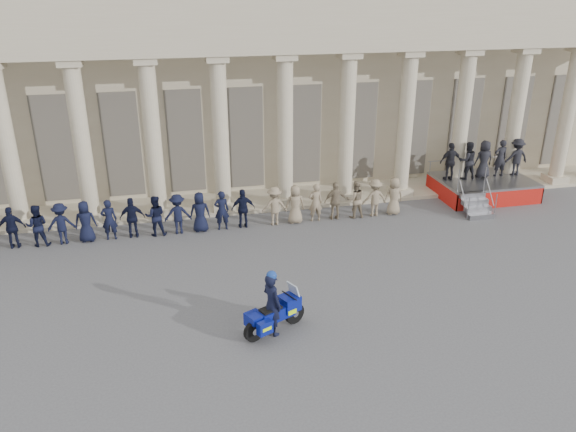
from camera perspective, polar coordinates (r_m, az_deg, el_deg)
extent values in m
plane|color=#49494C|center=(16.58, 1.30, -9.40)|extent=(90.00, 90.00, 0.00)
cube|color=tan|center=(29.16, -5.95, 14.04)|extent=(40.00, 10.00, 9.00)
cube|color=tan|center=(24.31, -3.69, 1.56)|extent=(40.00, 2.60, 0.15)
cube|color=tan|center=(22.00, -3.79, 17.35)|extent=(35.80, 1.00, 1.00)
cube|color=tan|center=(21.92, -3.87, 20.22)|extent=(35.80, 1.00, 1.20)
cube|color=tan|center=(23.91, -25.42, -0.48)|extent=(0.90, 0.90, 0.30)
cylinder|color=tan|center=(23.03, -26.64, 6.29)|extent=(0.64, 0.64, 5.60)
cube|color=tan|center=(23.44, -19.26, 0.05)|extent=(0.90, 0.90, 0.30)
cylinder|color=tan|center=(22.54, -20.22, 6.99)|extent=(0.64, 0.64, 5.60)
cube|color=tan|center=(22.00, -21.26, 14.31)|extent=(0.85, 0.85, 0.24)
cube|color=tan|center=(23.24, -12.91, 0.59)|extent=(0.90, 0.90, 0.30)
cylinder|color=tan|center=(22.33, -13.57, 7.62)|extent=(0.64, 0.64, 5.60)
cube|color=tan|center=(21.79, -14.29, 15.05)|extent=(0.85, 0.85, 0.24)
cube|color=tan|center=(23.34, -6.54, 1.13)|extent=(0.90, 0.90, 0.30)
cylinder|color=tan|center=(22.43, -6.87, 8.16)|extent=(0.64, 0.64, 5.60)
cube|color=tan|center=(21.90, -7.24, 15.57)|extent=(0.85, 0.85, 0.24)
cube|color=tan|center=(23.72, -0.29, 1.64)|extent=(0.90, 0.90, 0.30)
cylinder|color=tan|center=(22.83, -0.31, 8.57)|extent=(0.64, 0.64, 5.60)
cube|color=tan|center=(22.30, -0.32, 15.87)|extent=(0.85, 0.85, 0.24)
cube|color=tan|center=(24.37, 5.69, 2.12)|extent=(0.90, 0.90, 0.30)
cylinder|color=tan|center=(23.51, 5.97, 8.86)|extent=(0.64, 0.64, 5.60)
cube|color=tan|center=(23.00, 6.27, 15.95)|extent=(0.85, 0.85, 0.24)
cube|color=tan|center=(25.28, 11.31, 2.54)|extent=(0.90, 0.90, 0.30)
cylinder|color=tan|center=(24.45, 11.83, 9.04)|extent=(0.64, 0.64, 5.60)
cube|color=tan|center=(23.96, 12.41, 15.84)|extent=(0.85, 0.85, 0.24)
cube|color=tan|center=(26.41, 16.49, 2.91)|extent=(0.90, 0.90, 0.30)
cylinder|color=tan|center=(25.62, 17.22, 9.13)|extent=(0.64, 0.64, 5.60)
cube|color=tan|center=(25.15, 18.01, 15.59)|extent=(0.85, 0.85, 0.24)
cube|color=tan|center=(27.74, 21.22, 3.22)|extent=(0.90, 0.90, 0.30)
cylinder|color=tan|center=(26.99, 22.10, 9.13)|extent=(0.64, 0.64, 5.60)
cube|color=tan|center=(26.54, 23.04, 15.24)|extent=(0.85, 0.85, 0.24)
cube|color=tan|center=(29.25, 25.48, 3.49)|extent=(0.90, 0.90, 0.30)
cylinder|color=tan|center=(28.53, 26.48, 9.08)|extent=(0.64, 0.64, 5.60)
cube|color=black|center=(24.84, -22.48, 6.34)|extent=(1.30, 0.12, 4.20)
cube|color=black|center=(24.52, -16.48, 6.94)|extent=(1.30, 0.12, 4.20)
cube|color=black|center=(24.48, -10.37, 7.48)|extent=(1.30, 0.12, 4.20)
cube|color=black|center=(24.70, -4.30, 7.92)|extent=(1.30, 0.12, 4.20)
cube|color=black|center=(25.20, 1.61, 8.27)|extent=(1.30, 0.12, 4.20)
cube|color=black|center=(25.95, 7.25, 8.52)|extent=(1.30, 0.12, 4.20)
cube|color=black|center=(26.93, 12.53, 8.68)|extent=(1.30, 0.12, 4.20)
cube|color=black|center=(28.11, 17.41, 8.77)|extent=(1.30, 0.12, 4.20)
cube|color=black|center=(29.48, 21.86, 8.79)|extent=(1.30, 0.12, 4.20)
cube|color=black|center=(31.01, 25.89, 8.77)|extent=(1.30, 0.12, 4.20)
imported|color=black|center=(22.12, -26.22, -1.07)|extent=(0.91, 0.38, 1.56)
imported|color=black|center=(21.93, -24.14, -0.90)|extent=(0.76, 0.59, 1.56)
imported|color=black|center=(21.77, -22.02, -0.72)|extent=(1.00, 0.58, 1.56)
imported|color=black|center=(21.64, -19.88, -0.54)|extent=(0.76, 0.49, 1.56)
imported|color=black|center=(21.54, -17.71, -0.35)|extent=(0.57, 0.37, 1.56)
imported|color=black|center=(21.47, -15.53, -0.17)|extent=(0.91, 0.38, 1.56)
imported|color=black|center=(21.43, -13.33, 0.02)|extent=(0.76, 0.59, 1.56)
imported|color=black|center=(21.42, -11.13, 0.20)|extent=(1.00, 0.58, 1.56)
imported|color=black|center=(21.45, -8.94, 0.39)|extent=(0.76, 0.49, 1.56)
imported|color=black|center=(21.51, -6.75, 0.58)|extent=(0.57, 0.37, 1.56)
imported|color=black|center=(21.59, -4.57, 0.76)|extent=(0.91, 0.38, 1.56)
imported|color=#84735B|center=(21.78, -1.38, 1.03)|extent=(1.00, 0.58, 1.56)
imported|color=#84735B|center=(21.95, 0.73, 1.20)|extent=(0.76, 0.49, 1.56)
imported|color=#84735B|center=(22.14, 2.81, 1.37)|extent=(0.57, 0.37, 1.56)
imported|color=#84735B|center=(22.36, 4.85, 1.54)|extent=(0.91, 0.38, 1.56)
imported|color=#84735B|center=(22.61, 6.85, 1.70)|extent=(0.76, 0.59, 1.56)
imported|color=#84735B|center=(22.89, 8.80, 1.85)|extent=(1.00, 0.58, 1.56)
imported|color=#84735B|center=(23.20, 10.70, 2.00)|extent=(0.76, 0.49, 1.56)
cube|color=gray|center=(26.23, 19.26, 3.51)|extent=(4.03, 2.88, 0.10)
cube|color=#A0130C|center=(25.25, 20.77, 1.58)|extent=(4.03, 0.04, 0.72)
cube|color=#A0130C|center=(25.39, 15.29, 2.39)|extent=(0.04, 2.88, 0.72)
cube|color=#A0130C|center=(27.44, 22.72, 2.92)|extent=(0.04, 2.88, 0.72)
cube|color=gray|center=(23.88, 18.99, -0.01)|extent=(1.10, 0.28, 0.20)
cube|color=gray|center=(24.02, 18.72, 0.69)|extent=(1.10, 0.28, 0.20)
cube|color=gray|center=(24.18, 18.45, 1.38)|extent=(1.10, 0.28, 0.20)
cube|color=gray|center=(24.33, 18.18, 2.06)|extent=(1.10, 0.28, 0.20)
cylinder|color=gray|center=(27.20, 17.92, 5.56)|extent=(4.03, 0.04, 0.04)
imported|color=black|center=(25.35, 16.18, 5.33)|extent=(0.97, 0.40, 1.66)
imported|color=black|center=(25.73, 17.76, 5.40)|extent=(0.81, 0.63, 1.66)
imported|color=black|center=(26.14, 19.28, 5.47)|extent=(0.81, 0.53, 1.66)
imported|color=black|center=(26.56, 20.76, 5.53)|extent=(0.60, 0.40, 1.66)
imported|color=black|center=(27.01, 22.20, 5.58)|extent=(1.07, 0.62, 1.66)
cylinder|color=black|center=(15.81, 0.66, -9.85)|extent=(0.60, 0.38, 0.60)
cylinder|color=black|center=(15.12, -3.46, -11.57)|extent=(0.60, 0.38, 0.60)
cube|color=navy|center=(15.34, -1.22, -9.81)|extent=(1.12, 0.81, 0.35)
cube|color=navy|center=(15.50, 0.14, -8.79)|extent=(0.66, 0.65, 0.41)
cube|color=silver|center=(15.61, 0.14, -9.45)|extent=(0.30, 0.34, 0.11)
cube|color=#B2BFCC|center=(15.42, 0.59, -7.61)|extent=(0.36, 0.46, 0.49)
cube|color=black|center=(15.15, -1.78, -9.45)|extent=(0.67, 0.54, 0.09)
cube|color=navy|center=(14.96, -3.34, -10.44)|extent=(0.42, 0.42, 0.20)
cube|color=navy|center=(14.88, -2.37, -11.25)|extent=(0.46, 0.36, 0.37)
cube|color=#C7FD0D|center=(14.88, -2.37, -11.25)|extent=(0.34, 0.32, 0.09)
cube|color=navy|center=(15.28, -3.70, -10.28)|extent=(0.46, 0.36, 0.37)
cube|color=#C7FD0D|center=(15.28, -3.70, -10.28)|extent=(0.34, 0.32, 0.09)
cylinder|color=silver|center=(15.42, -3.09, -10.94)|extent=(0.53, 0.32, 0.09)
cylinder|color=black|center=(15.39, 0.14, -8.09)|extent=(0.31, 0.59, 0.03)
imported|color=black|center=(15.09, -1.65, -8.92)|extent=(0.67, 0.78, 1.80)
sphere|color=navy|center=(14.66, -1.68, -6.09)|extent=(0.28, 0.28, 0.28)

